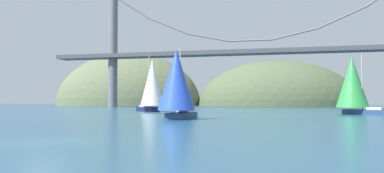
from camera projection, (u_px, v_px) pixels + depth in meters
name	position (u px, v px, depth m)	size (l,w,h in m)	color
ground_plane	(44.00, 142.00, 20.96)	(360.00, 360.00, 0.00)	navy
headland_center	(277.00, 106.00, 150.15)	(58.74, 44.00, 33.95)	#4C5B3D
headland_left	(128.00, 105.00, 165.44)	(60.95, 44.00, 42.88)	#5B6647
suspension_bridge	(251.00, 50.00, 113.31)	(120.49, 6.00, 34.63)	slate
sailboat_white_mainsail	(152.00, 84.00, 75.62)	(7.95, 8.25, 10.82)	#191E4C
sailboat_green_sail	(353.00, 84.00, 61.77)	(8.71, 6.97, 9.17)	navy
sailboat_blue_spinnaker	(177.00, 83.00, 45.65)	(4.32, 7.52, 8.44)	navy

